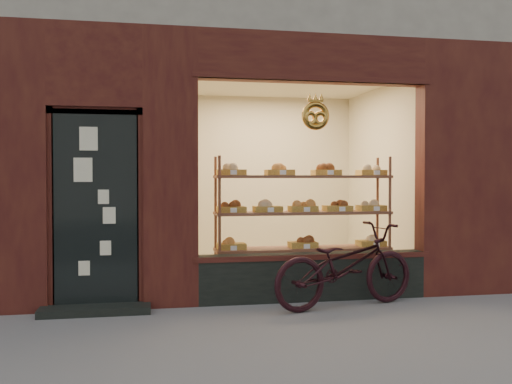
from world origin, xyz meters
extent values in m
plane|color=slate|center=(0.00, 0.00, 0.00)|extent=(90.00, 90.00, 0.00)
cube|color=black|center=(0.45, 2.12, 0.28)|extent=(2.70, 0.25, 0.55)
cube|color=black|center=(-2.00, 2.06, 1.10)|extent=(0.90, 0.04, 2.15)
cube|color=black|center=(-2.00, 1.90, 0.04)|extent=(1.15, 0.35, 0.08)
torus|color=gold|center=(0.45, 2.02, 2.15)|extent=(0.33, 0.07, 0.33)
cube|color=brown|center=(0.45, 2.55, 0.05)|extent=(2.20, 0.45, 0.04)
cube|color=brown|center=(0.45, 2.55, 0.55)|extent=(2.20, 0.45, 0.03)
cube|color=brown|center=(0.45, 2.55, 1.00)|extent=(2.20, 0.45, 0.04)
cube|color=brown|center=(0.45, 2.55, 1.45)|extent=(2.20, 0.45, 0.04)
cylinder|color=brown|center=(-0.62, 2.35, 0.85)|extent=(0.04, 0.04, 1.70)
cylinder|color=brown|center=(1.52, 2.35, 0.85)|extent=(0.04, 0.04, 1.70)
cylinder|color=brown|center=(-0.62, 2.75, 0.85)|extent=(0.04, 0.04, 1.70)
cylinder|color=brown|center=(1.52, 2.75, 0.85)|extent=(0.04, 0.04, 1.70)
cube|color=brown|center=(-0.45, 2.55, 0.60)|extent=(0.34, 0.24, 0.07)
sphere|color=#C27A24|center=(-0.45, 2.55, 0.69)|extent=(0.11, 0.11, 0.11)
cube|color=white|center=(-0.45, 2.36, 0.60)|extent=(0.07, 0.01, 0.05)
cube|color=brown|center=(0.45, 2.55, 0.60)|extent=(0.34, 0.24, 0.07)
sphere|color=#491E0F|center=(0.45, 2.55, 0.69)|extent=(0.11, 0.11, 0.11)
cube|color=white|center=(0.45, 2.36, 0.60)|extent=(0.07, 0.01, 0.05)
cube|color=brown|center=(1.35, 2.55, 0.60)|extent=(0.34, 0.24, 0.07)
sphere|color=beige|center=(1.35, 2.55, 0.69)|extent=(0.11, 0.11, 0.11)
cube|color=white|center=(1.35, 2.36, 0.60)|extent=(0.08, 0.01, 0.05)
cube|color=brown|center=(-0.45, 2.55, 1.05)|extent=(0.34, 0.24, 0.07)
sphere|color=#491E0F|center=(-0.45, 2.55, 1.14)|extent=(0.11, 0.11, 0.11)
cube|color=white|center=(-0.45, 2.36, 1.05)|extent=(0.07, 0.01, 0.06)
cube|color=brown|center=(0.00, 2.55, 1.05)|extent=(0.34, 0.24, 0.07)
sphere|color=beige|center=(0.00, 2.55, 1.14)|extent=(0.11, 0.11, 0.11)
cube|color=white|center=(0.00, 2.36, 1.05)|extent=(0.07, 0.01, 0.06)
cube|color=brown|center=(0.45, 2.55, 1.05)|extent=(0.34, 0.24, 0.07)
sphere|color=#C27A24|center=(0.45, 2.55, 1.14)|extent=(0.11, 0.11, 0.11)
cube|color=white|center=(0.45, 2.36, 1.05)|extent=(0.07, 0.01, 0.06)
cube|color=brown|center=(0.90, 2.55, 1.05)|extent=(0.34, 0.24, 0.07)
sphere|color=#491E0F|center=(0.90, 2.55, 1.14)|extent=(0.11, 0.11, 0.11)
cube|color=white|center=(0.90, 2.36, 1.05)|extent=(0.07, 0.01, 0.06)
cube|color=brown|center=(1.35, 2.55, 1.05)|extent=(0.34, 0.24, 0.07)
sphere|color=beige|center=(1.35, 2.55, 1.14)|extent=(0.11, 0.11, 0.11)
cube|color=white|center=(1.35, 2.36, 1.05)|extent=(0.08, 0.01, 0.06)
cube|color=brown|center=(-0.45, 2.55, 1.50)|extent=(0.34, 0.24, 0.07)
sphere|color=beige|center=(-0.45, 2.55, 1.59)|extent=(0.11, 0.11, 0.11)
cube|color=white|center=(-0.45, 2.36, 1.50)|extent=(0.07, 0.01, 0.06)
cube|color=brown|center=(0.15, 2.55, 1.50)|extent=(0.34, 0.24, 0.07)
sphere|color=#C27A24|center=(0.15, 2.55, 1.59)|extent=(0.11, 0.11, 0.11)
cube|color=white|center=(0.15, 2.36, 1.50)|extent=(0.08, 0.01, 0.06)
cube|color=brown|center=(0.75, 2.55, 1.50)|extent=(0.34, 0.24, 0.07)
sphere|color=#491E0F|center=(0.75, 2.55, 1.59)|extent=(0.11, 0.11, 0.11)
cube|color=white|center=(0.75, 2.36, 1.50)|extent=(0.07, 0.01, 0.06)
cube|color=brown|center=(1.35, 2.55, 1.50)|extent=(0.34, 0.24, 0.07)
sphere|color=beige|center=(1.35, 2.55, 1.59)|extent=(0.11, 0.11, 0.11)
cube|color=white|center=(1.35, 2.36, 1.50)|extent=(0.08, 0.01, 0.06)
imported|color=black|center=(0.70, 1.69, 0.46)|extent=(1.87, 1.04, 0.93)
camera|label=1|loc=(-1.46, -4.30, 1.44)|focal=40.00mm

